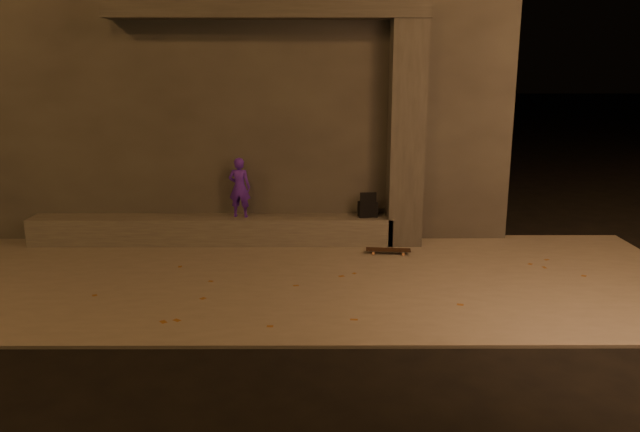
{
  "coord_description": "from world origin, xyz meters",
  "views": [
    {
      "loc": [
        0.27,
        -6.33,
        2.95
      ],
      "look_at": [
        0.3,
        2.0,
        0.93
      ],
      "focal_mm": 35.0,
      "sensor_mm": 36.0,
      "label": 1
    }
  ],
  "objects_px": {
    "skateboarder": "(240,187)",
    "backpack": "(368,208)",
    "column": "(406,135)",
    "skateboard": "(388,250)"
  },
  "relations": [
    {
      "from": "skateboarder",
      "to": "backpack",
      "type": "xyz_separation_m",
      "value": [
        2.12,
        -0.0,
        -0.35
      ]
    },
    {
      "from": "skateboarder",
      "to": "backpack",
      "type": "height_order",
      "value": "skateboarder"
    },
    {
      "from": "column",
      "to": "skateboarder",
      "type": "distance_m",
      "value": 2.85
    },
    {
      "from": "column",
      "to": "backpack",
      "type": "relative_size",
      "value": 8.42
    },
    {
      "from": "skateboarder",
      "to": "column",
      "type": "bearing_deg",
      "value": -172.58
    },
    {
      "from": "backpack",
      "to": "skateboard",
      "type": "height_order",
      "value": "backpack"
    },
    {
      "from": "backpack",
      "to": "skateboard",
      "type": "bearing_deg",
      "value": -74.37
    },
    {
      "from": "column",
      "to": "skateboarder",
      "type": "bearing_deg",
      "value": 180.0
    },
    {
      "from": "backpack",
      "to": "column",
      "type": "bearing_deg",
      "value": -8.05
    },
    {
      "from": "skateboard",
      "to": "backpack",
      "type": "bearing_deg",
      "value": 119.2
    }
  ]
}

